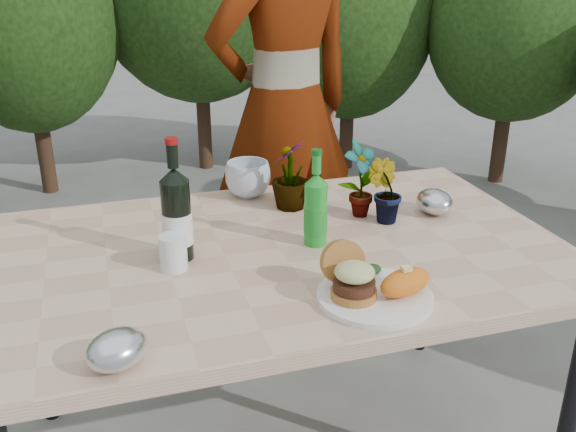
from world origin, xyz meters
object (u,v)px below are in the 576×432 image
object	(u,v)px
dinner_plate	(375,296)
wine_bottle	(177,216)
patio_table	(280,266)
person	(285,109)

from	to	relation	value
dinner_plate	wine_bottle	xyz separation A→B (m)	(-0.42, 0.36, 0.12)
patio_table	person	xyz separation A→B (m)	(0.28, 0.88, 0.23)
dinner_plate	person	size ratio (longest dim) A/B	0.15
patio_table	person	size ratio (longest dim) A/B	0.86
wine_bottle	person	size ratio (longest dim) A/B	0.18
dinner_plate	person	distance (m)	1.24
dinner_plate	person	world-z (taller)	person
patio_table	dinner_plate	xyz separation A→B (m)	(0.14, -0.34, 0.06)
wine_bottle	patio_table	bearing A→B (deg)	5.39
dinner_plate	wine_bottle	distance (m)	0.56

